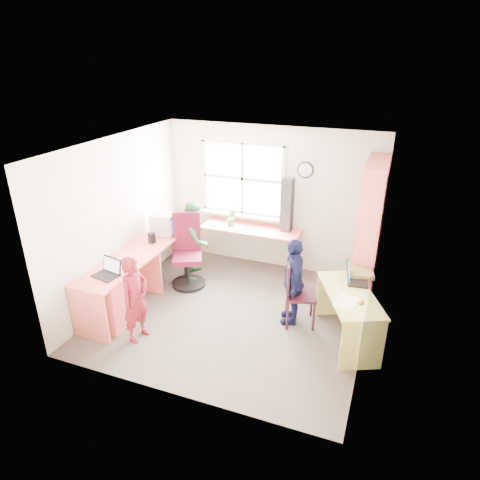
{
  "coord_description": "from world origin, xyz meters",
  "views": [
    {
      "loc": [
        1.93,
        -4.81,
        3.46
      ],
      "look_at": [
        0.0,
        0.25,
        1.05
      ],
      "focal_mm": 32.0,
      "sensor_mm": 36.0,
      "label": 1
    }
  ],
  "objects_px": {
    "person_navy": "(293,281)",
    "potted_plant": "(232,218)",
    "swivel_chair": "(188,255)",
    "l_desk": "(142,279)",
    "right_desk": "(349,306)",
    "wooden_chair": "(296,290)",
    "laptop_right": "(354,277)",
    "crt_monitor": "(164,224)",
    "person_green": "(195,239)",
    "cd_tower": "(287,205)",
    "laptop_left": "(108,271)",
    "person_red": "(135,299)",
    "bookshelf": "(369,235)"
  },
  "relations": [
    {
      "from": "l_desk",
      "to": "laptop_left",
      "type": "xyz_separation_m",
      "value": [
        -0.15,
        -0.51,
        0.35
      ]
    },
    {
      "from": "bookshelf",
      "to": "cd_tower",
      "type": "distance_m",
      "value": 1.38
    },
    {
      "from": "wooden_chair",
      "to": "laptop_right",
      "type": "distance_m",
      "value": 0.78
    },
    {
      "from": "l_desk",
      "to": "laptop_left",
      "type": "relative_size",
      "value": 7.95
    },
    {
      "from": "swivel_chair",
      "to": "wooden_chair",
      "type": "bearing_deg",
      "value": -39.07
    },
    {
      "from": "person_navy",
      "to": "cd_tower",
      "type": "bearing_deg",
      "value": -172.99
    },
    {
      "from": "right_desk",
      "to": "wooden_chair",
      "type": "xyz_separation_m",
      "value": [
        -0.72,
        0.13,
        0.01
      ]
    },
    {
      "from": "right_desk",
      "to": "cd_tower",
      "type": "relative_size",
      "value": 1.48
    },
    {
      "from": "crt_monitor",
      "to": "cd_tower",
      "type": "relative_size",
      "value": 0.43
    },
    {
      "from": "laptop_right",
      "to": "wooden_chair",
      "type": "bearing_deg",
      "value": 98.92
    },
    {
      "from": "bookshelf",
      "to": "wooden_chair",
      "type": "xyz_separation_m",
      "value": [
        -0.79,
        -1.09,
        -0.49
      ]
    },
    {
      "from": "cd_tower",
      "to": "potted_plant",
      "type": "bearing_deg",
      "value": -167.99
    },
    {
      "from": "laptop_left",
      "to": "laptop_right",
      "type": "xyz_separation_m",
      "value": [
        3.03,
        1.09,
        -0.05
      ]
    },
    {
      "from": "potted_plant",
      "to": "wooden_chair",
      "type": "bearing_deg",
      "value": -41.9
    },
    {
      "from": "cd_tower",
      "to": "potted_plant",
      "type": "relative_size",
      "value": 3.19
    },
    {
      "from": "crt_monitor",
      "to": "person_red",
      "type": "height_order",
      "value": "person_red"
    },
    {
      "from": "crt_monitor",
      "to": "person_green",
      "type": "bearing_deg",
      "value": 21.7
    },
    {
      "from": "right_desk",
      "to": "person_navy",
      "type": "relative_size",
      "value": 1.06
    },
    {
      "from": "right_desk",
      "to": "swivel_chair",
      "type": "distance_m",
      "value": 2.66
    },
    {
      "from": "potted_plant",
      "to": "person_green",
      "type": "distance_m",
      "value": 0.72
    },
    {
      "from": "laptop_left",
      "to": "person_red",
      "type": "relative_size",
      "value": 0.32
    },
    {
      "from": "crt_monitor",
      "to": "person_navy",
      "type": "bearing_deg",
      "value": -18.77
    },
    {
      "from": "potted_plant",
      "to": "person_navy",
      "type": "relative_size",
      "value": 0.23
    },
    {
      "from": "swivel_chair",
      "to": "l_desk",
      "type": "bearing_deg",
      "value": -133.74
    },
    {
      "from": "laptop_left",
      "to": "swivel_chair",
      "type": "bearing_deg",
      "value": 83.75
    },
    {
      "from": "person_green",
      "to": "l_desk",
      "type": "bearing_deg",
      "value": 152.64
    },
    {
      "from": "right_desk",
      "to": "wooden_chair",
      "type": "distance_m",
      "value": 0.73
    },
    {
      "from": "swivel_chair",
      "to": "person_navy",
      "type": "relative_size",
      "value": 0.94
    },
    {
      "from": "bookshelf",
      "to": "laptop_left",
      "type": "xyz_separation_m",
      "value": [
        -3.11,
        -1.98,
        -0.2
      ]
    },
    {
      "from": "person_red",
      "to": "potted_plant",
      "type": "bearing_deg",
      "value": -0.4
    },
    {
      "from": "l_desk",
      "to": "right_desk",
      "type": "height_order",
      "value": "l_desk"
    },
    {
      "from": "person_red",
      "to": "person_green",
      "type": "height_order",
      "value": "person_green"
    },
    {
      "from": "laptop_left",
      "to": "person_navy",
      "type": "distance_m",
      "value": 2.46
    },
    {
      "from": "swivel_chair",
      "to": "bookshelf",
      "type": "bearing_deg",
      "value": -11.73
    },
    {
      "from": "wooden_chair",
      "to": "laptop_right",
      "type": "bearing_deg",
      "value": -0.85
    },
    {
      "from": "person_red",
      "to": "right_desk",
      "type": "bearing_deg",
      "value": -61.56
    },
    {
      "from": "laptop_right",
      "to": "person_green",
      "type": "distance_m",
      "value": 2.67
    },
    {
      "from": "l_desk",
      "to": "person_navy",
      "type": "relative_size",
      "value": 2.38
    },
    {
      "from": "wooden_chair",
      "to": "crt_monitor",
      "type": "xyz_separation_m",
      "value": [
        -2.32,
        0.57,
        0.42
      ]
    },
    {
      "from": "swivel_chair",
      "to": "laptop_right",
      "type": "bearing_deg",
      "value": -30.75
    },
    {
      "from": "laptop_right",
      "to": "person_green",
      "type": "height_order",
      "value": "person_green"
    },
    {
      "from": "person_green",
      "to": "crt_monitor",
      "type": "bearing_deg",
      "value": 103.46
    },
    {
      "from": "right_desk",
      "to": "person_green",
      "type": "bearing_deg",
      "value": 135.69
    },
    {
      "from": "bookshelf",
      "to": "wooden_chair",
      "type": "relative_size",
      "value": 2.23
    },
    {
      "from": "person_navy",
      "to": "potted_plant",
      "type": "bearing_deg",
      "value": -144.37
    },
    {
      "from": "bookshelf",
      "to": "potted_plant",
      "type": "bearing_deg",
      "value": 174.74
    },
    {
      "from": "bookshelf",
      "to": "person_navy",
      "type": "distance_m",
      "value": 1.4
    },
    {
      "from": "wooden_chair",
      "to": "laptop_right",
      "type": "xyz_separation_m",
      "value": [
        0.72,
        0.2,
        0.24
      ]
    },
    {
      "from": "laptop_right",
      "to": "potted_plant",
      "type": "height_order",
      "value": "potted_plant"
    },
    {
      "from": "swivel_chair",
      "to": "cd_tower",
      "type": "bearing_deg",
      "value": 10.61
    }
  ]
}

